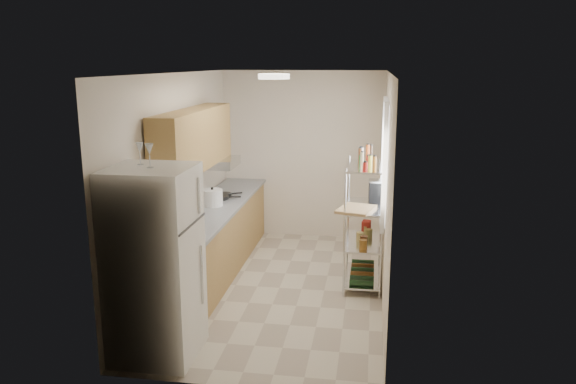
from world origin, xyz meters
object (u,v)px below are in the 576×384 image
frying_pan_large (219,197)px  cutting_board (356,209)px  espresso_machine (375,190)px  refrigerator (155,264)px  rice_cooker (212,198)px

frying_pan_large → cutting_board: cutting_board is taller
espresso_machine → refrigerator: bearing=-133.5°
refrigerator → espresso_machine: size_ratio=7.06×
rice_cooker → cutting_board: bearing=-11.4°
refrigerator → frying_pan_large: bearing=92.1°
refrigerator → cutting_board: 2.53m
rice_cooker → frying_pan_large: bearing=91.9°
cutting_board → espresso_machine: espresso_machine is taller
frying_pan_large → cutting_board: size_ratio=0.53×
frying_pan_large → espresso_machine: 2.11m
refrigerator → frying_pan_large: (-0.09, 2.54, 0.02)m
cutting_board → espresso_machine: (0.21, 0.56, 0.11)m
rice_cooker → cutting_board: (1.86, -0.38, 0.02)m
rice_cooker → frying_pan_large: size_ratio=1.03×
refrigerator → espresso_machine: refrigerator is taller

